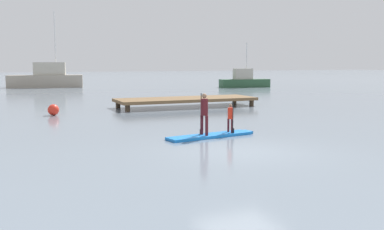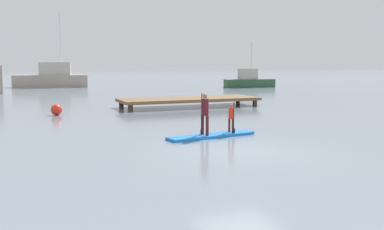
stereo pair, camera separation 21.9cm
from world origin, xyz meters
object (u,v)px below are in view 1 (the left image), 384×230
object	(u,v)px
fishing_boat_green_midground	(244,81)
mooring_buoy_near	(53,110)
paddler_adult	(204,111)
paddler_child_solo	(230,116)
motor_boat_small_navy	(47,78)
paddleboard_near	(212,136)

from	to	relation	value
fishing_boat_green_midground	mooring_buoy_near	distance (m)	28.68
paddler_adult	paddler_child_solo	world-z (taller)	paddler_adult
paddler_adult	paddler_child_solo	bearing A→B (deg)	8.38
motor_boat_small_navy	mooring_buoy_near	bearing A→B (deg)	-94.22
mooring_buoy_near	paddleboard_near	bearing A→B (deg)	-63.02
paddleboard_near	mooring_buoy_near	world-z (taller)	mooring_buoy_near
paddleboard_near	mooring_buoy_near	xyz separation A→B (m)	(-4.63, 9.09, 0.24)
fishing_boat_green_midground	paddler_child_solo	bearing A→B (deg)	-120.90
paddler_child_solo	fishing_boat_green_midground	size ratio (longest dim) A/B	0.20
paddler_adult	fishing_boat_green_midground	size ratio (longest dim) A/B	0.26
paddleboard_near	paddler_adult	bearing A→B (deg)	-171.88
fishing_boat_green_midground	mooring_buoy_near	world-z (taller)	fishing_boat_green_midground
mooring_buoy_near	fishing_boat_green_midground	bearing A→B (deg)	40.18
paddler_adult	motor_boat_small_navy	world-z (taller)	motor_boat_small_navy
motor_boat_small_navy	fishing_boat_green_midground	bearing A→B (deg)	-23.27
paddler_child_solo	motor_boat_small_navy	world-z (taller)	motor_boat_small_navy
paddleboard_near	paddler_child_solo	distance (m)	1.07
paddler_adult	paddleboard_near	bearing A→B (deg)	8.12
paddleboard_near	fishing_boat_green_midground	world-z (taller)	fishing_boat_green_midground
paddleboard_near	fishing_boat_green_midground	distance (m)	32.56
paddleboard_near	paddler_adult	distance (m)	0.97
paddler_adult	mooring_buoy_near	distance (m)	10.12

